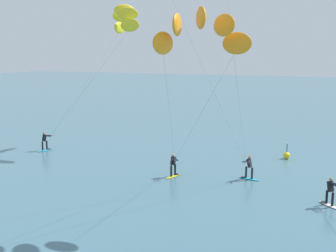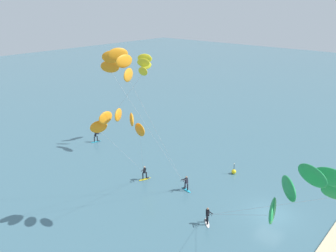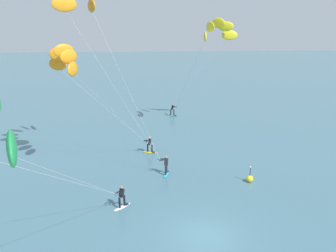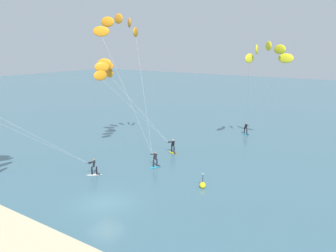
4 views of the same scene
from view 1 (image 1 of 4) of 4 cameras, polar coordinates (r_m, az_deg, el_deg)
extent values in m
ellipsoid|color=#23ADD1|center=(29.99, 10.81, -6.97)|extent=(0.74, 1.54, 0.08)
cube|color=black|center=(30.14, 10.10, -6.76)|extent=(0.35, 0.35, 0.02)
cylinder|color=black|center=(29.78, 11.22, -6.24)|extent=(0.14, 0.14, 0.78)
cylinder|color=black|center=(29.96, 10.45, -6.12)|extent=(0.14, 0.14, 0.78)
cube|color=black|center=(29.69, 10.88, -4.90)|extent=(0.37, 0.39, 0.63)
sphere|color=#9E7051|center=(29.58, 10.91, -4.11)|extent=(0.20, 0.20, 0.20)
cylinder|color=black|center=(29.18, 10.36, -4.84)|extent=(0.53, 0.22, 0.03)
cylinder|color=black|center=(29.36, 10.82, -4.70)|extent=(0.60, 0.11, 0.15)
cylinder|color=black|center=(29.46, 10.44, -4.64)|extent=(0.51, 0.47, 0.15)
cylinder|color=#B2B2B7|center=(26.02, 5.07, 7.07)|extent=(5.52, 4.27, 12.17)
cylinder|color=#B2B2B7|center=(24.86, 9.12, 6.83)|extent=(6.96, 0.26, 12.17)
ellipsoid|color=white|center=(26.34, 20.83, -9.91)|extent=(1.33, 1.30, 0.08)
cube|color=black|center=(26.60, 20.21, -9.56)|extent=(0.40, 0.40, 0.02)
cylinder|color=black|center=(26.06, 21.24, -9.16)|extent=(0.14, 0.14, 0.78)
cylinder|color=black|center=(26.35, 20.56, -8.90)|extent=(0.14, 0.14, 0.78)
cube|color=black|center=(25.99, 20.99, -7.59)|extent=(0.44, 0.44, 0.63)
sphere|color=#9E7051|center=(25.87, 21.05, -6.70)|extent=(0.20, 0.20, 0.20)
cylinder|color=black|center=(25.93, 21.67, -7.26)|extent=(0.14, 0.61, 0.15)
cylinder|color=black|center=(25.73, 21.46, -7.37)|extent=(0.51, 0.47, 0.15)
ellipsoid|color=yellow|center=(30.04, 0.70, -6.75)|extent=(1.54, 0.82, 0.08)
cube|color=black|center=(30.34, 1.18, -6.48)|extent=(0.36, 0.36, 0.02)
cylinder|color=black|center=(29.76, 0.43, -6.05)|extent=(0.14, 0.14, 0.78)
cylinder|color=black|center=(30.09, 0.96, -5.87)|extent=(0.14, 0.14, 0.78)
cube|color=black|center=(29.74, 0.70, -4.69)|extent=(0.40, 0.39, 0.63)
sphere|color=tan|center=(29.63, 0.70, -3.90)|extent=(0.20, 0.20, 0.20)
cylinder|color=black|center=(29.17, 0.89, -4.67)|extent=(0.49, 0.30, 0.03)
cylinder|color=black|center=(29.45, 1.01, -4.47)|extent=(0.45, 0.53, 0.15)
cylinder|color=black|center=(29.41, 0.58, -4.49)|extent=(0.61, 0.17, 0.15)
ellipsoid|color=orange|center=(20.81, -0.67, 11.08)|extent=(1.64, 0.74, 1.10)
ellipsoid|color=orange|center=(20.95, 1.23, 13.45)|extent=(1.64, 0.51, 1.10)
ellipsoid|color=orange|center=(21.21, 4.44, 14.30)|extent=(1.56, 1.07, 1.10)
ellipsoid|color=orange|center=(21.49, 7.53, 13.29)|extent=(1.24, 1.46, 1.10)
ellipsoid|color=orange|center=(21.66, 9.25, 10.91)|extent=(0.74, 1.64, 1.10)
cylinder|color=#B2B2B7|center=(24.78, 0.25, 1.53)|extent=(7.19, 1.94, 7.51)
cylinder|color=#B2B2B7|center=(25.15, 4.41, 1.63)|extent=(5.37, 5.17, 7.51)
ellipsoid|color=#23ADD1|center=(39.15, -16.21, -3.15)|extent=(1.54, 0.83, 0.08)
cube|color=black|center=(39.36, -15.72, -2.98)|extent=(0.36, 0.36, 0.02)
cylinder|color=black|center=(38.93, -16.51, -2.58)|extent=(0.14, 0.14, 0.78)
cylinder|color=black|center=(39.18, -15.98, -2.48)|extent=(0.14, 0.14, 0.78)
cube|color=black|center=(38.91, -16.29, -1.54)|extent=(0.40, 0.39, 0.63)
sphere|color=#9E7051|center=(38.83, -16.32, -0.93)|extent=(0.20, 0.20, 0.20)
cylinder|color=black|center=(38.90, -15.49, -1.28)|extent=(0.36, 0.45, 0.03)
cylinder|color=black|center=(38.99, -15.91, -1.23)|extent=(0.57, 0.38, 0.15)
cylinder|color=black|center=(38.78, -15.89, -1.29)|extent=(0.26, 0.60, 0.15)
ellipsoid|color=yellow|center=(37.02, -5.16, 13.34)|extent=(0.54, 1.87, 1.10)
ellipsoid|color=yellow|center=(37.85, -5.46, 14.78)|extent=(0.81, 1.86, 1.10)
ellipsoid|color=yellow|center=(39.18, -5.91, 15.18)|extent=(1.39, 1.65, 1.10)
ellipsoid|color=yellow|center=(40.45, -6.31, 14.47)|extent=(1.77, 1.18, 1.10)
ellipsoid|color=yellow|center=(41.16, -6.51, 12.99)|extent=(1.87, 0.54, 1.10)
cylinder|color=#B2B2B7|center=(37.51, -10.52, 5.64)|extent=(2.58, 6.69, 9.26)
cylinder|color=#B2B2B7|center=(39.61, -10.92, 5.86)|extent=(5.91, 4.07, 9.26)
sphere|color=yellow|center=(36.13, 15.65, -3.83)|extent=(0.56, 0.56, 0.56)
cylinder|color=#262628|center=(35.99, 15.70, -2.85)|extent=(0.06, 0.06, 0.70)
sphere|color=#F2F2CC|center=(35.90, 15.73, -2.22)|extent=(0.12, 0.12, 0.12)
camera|label=2|loc=(19.10, 109.86, 31.14)|focal=37.23mm
camera|label=3|loc=(34.97, 62.32, 11.56)|focal=37.24mm
camera|label=4|loc=(54.35, 46.32, 10.81)|focal=37.64mm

